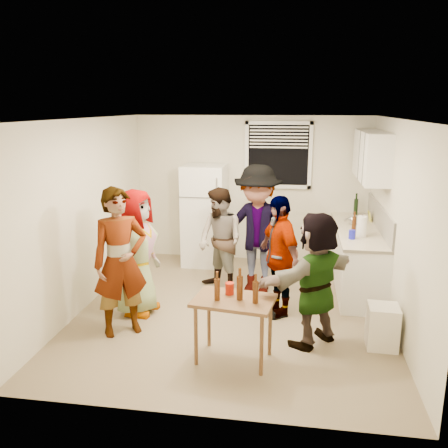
% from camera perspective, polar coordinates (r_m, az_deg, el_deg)
% --- Properties ---
extents(room, '(4.00, 4.50, 2.50)m').
position_cam_1_polar(room, '(6.43, 1.14, -10.33)').
color(room, beige).
rests_on(room, ground).
extents(window, '(1.12, 0.10, 1.06)m').
position_cam_1_polar(window, '(8.07, 6.54, 8.24)').
color(window, white).
rests_on(window, room).
extents(refrigerator, '(0.70, 0.70, 1.70)m').
position_cam_1_polar(refrigerator, '(8.04, -2.33, 1.07)').
color(refrigerator, white).
rests_on(refrigerator, ground).
extents(counter_lower, '(0.60, 2.20, 0.86)m').
position_cam_1_polar(counter_lower, '(7.37, 15.65, -4.08)').
color(counter_lower, white).
rests_on(counter_lower, ground).
extents(countertop, '(0.64, 2.22, 0.04)m').
position_cam_1_polar(countertop, '(7.24, 15.89, -0.69)').
color(countertop, beige).
rests_on(countertop, counter_lower).
extents(backsplash, '(0.03, 2.20, 0.36)m').
position_cam_1_polar(backsplash, '(7.24, 18.23, 0.76)').
color(backsplash, beige).
rests_on(backsplash, countertop).
extents(upper_cabinets, '(0.34, 1.60, 0.70)m').
position_cam_1_polar(upper_cabinets, '(7.27, 17.30, 7.86)').
color(upper_cabinets, white).
rests_on(upper_cabinets, room).
extents(kettle, '(0.28, 0.26, 0.19)m').
position_cam_1_polar(kettle, '(7.46, 15.31, -0.06)').
color(kettle, silver).
rests_on(kettle, countertop).
extents(paper_towel, '(0.13, 0.13, 0.29)m').
position_cam_1_polar(paper_towel, '(6.81, 16.16, -1.45)').
color(paper_towel, white).
rests_on(paper_towel, countertop).
extents(wine_bottle, '(0.07, 0.07, 0.27)m').
position_cam_1_polar(wine_bottle, '(8.12, 15.51, 1.05)').
color(wine_bottle, black).
rests_on(wine_bottle, countertop).
extents(beer_bottle_counter, '(0.06, 0.06, 0.22)m').
position_cam_1_polar(beer_bottle_counter, '(7.01, 15.30, -0.97)').
color(beer_bottle_counter, '#47230C').
rests_on(beer_bottle_counter, countertop).
extents(blue_cup, '(0.09, 0.09, 0.12)m').
position_cam_1_polar(blue_cup, '(6.66, 15.12, -1.74)').
color(blue_cup, '#1A1CC7').
rests_on(blue_cup, countertop).
extents(picture_frame, '(0.02, 0.18, 0.15)m').
position_cam_1_polar(picture_frame, '(7.75, 17.11, 0.89)').
color(picture_frame, gold).
rests_on(picture_frame, countertop).
extents(trash_bin, '(0.35, 0.35, 0.49)m').
position_cam_1_polar(trash_bin, '(5.72, 18.52, -11.59)').
color(trash_bin, white).
rests_on(trash_bin, ground).
extents(serving_table, '(0.90, 0.66, 0.70)m').
position_cam_1_polar(serving_table, '(5.31, 1.15, -15.95)').
color(serving_table, brown).
rests_on(serving_table, ground).
extents(beer_bottle_table, '(0.07, 0.07, 0.25)m').
position_cam_1_polar(beer_bottle_table, '(4.99, 1.89, -9.05)').
color(beer_bottle_table, '#47230C').
rests_on(beer_bottle_table, serving_table).
extents(red_cup, '(0.10, 0.10, 0.13)m').
position_cam_1_polar(red_cup, '(5.12, 0.68, -8.42)').
color(red_cup, '#A61A07').
rests_on(red_cup, serving_table).
extents(guest_grey, '(1.76, 1.07, 0.52)m').
position_cam_1_polar(guest_grey, '(6.50, -10.12, -10.31)').
color(guest_grey, gray).
rests_on(guest_grey, ground).
extents(guest_stripe, '(1.55, 1.82, 0.42)m').
position_cam_1_polar(guest_stripe, '(6.00, -11.91, -12.54)').
color(guest_stripe, '#141933').
rests_on(guest_stripe, ground).
extents(guest_back_left, '(1.56, 1.64, 0.58)m').
position_cam_1_polar(guest_back_left, '(7.09, -0.43, -7.94)').
color(guest_back_left, brown).
rests_on(guest_back_left, ground).
extents(guest_back_right, '(1.51, 2.05, 0.69)m').
position_cam_1_polar(guest_back_right, '(7.06, 3.91, -8.07)').
color(guest_back_right, '#434248').
rests_on(guest_back_right, ground).
extents(guest_black, '(1.83, 1.59, 0.39)m').
position_cam_1_polar(guest_black, '(6.40, 6.39, -10.58)').
color(guest_black, black).
rests_on(guest_black, ground).
extents(guest_orange, '(2.11, 2.10, 0.46)m').
position_cam_1_polar(guest_orange, '(5.73, 10.62, -13.82)').
color(guest_orange, '#F77B5E').
rests_on(guest_orange, ground).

